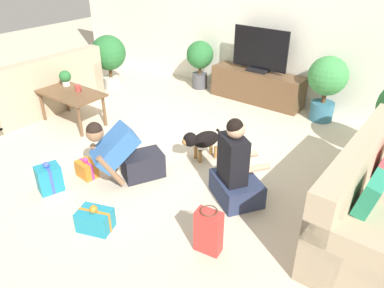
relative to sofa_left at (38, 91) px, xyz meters
name	(u,v)px	position (x,y,z in m)	size (l,w,h in m)	color
ground_plane	(156,159)	(2.44, -0.04, -0.31)	(16.00, 16.00, 0.00)	beige
wall_back	(267,16)	(2.44, 2.59, 0.99)	(8.40, 0.06, 2.60)	white
sofa_left	(38,91)	(0.00, 0.00, 0.00)	(0.82, 1.96, 0.84)	tan
sofa_right	(381,204)	(4.87, 0.23, 0.00)	(0.82, 1.96, 0.84)	tan
coffee_table	(71,96)	(0.81, 0.01, 0.11)	(0.97, 0.54, 0.47)	brown
tv_console	(257,87)	(2.50, 2.33, -0.05)	(1.51, 0.39, 0.50)	brown
tv	(260,53)	(2.50, 2.33, 0.50)	(0.92, 0.20, 0.67)	black
potted_plant_corner_left	(109,55)	(0.15, 1.33, 0.28)	(0.59, 0.59, 0.92)	beige
potted_plant_back_left	(200,59)	(1.40, 2.28, 0.22)	(0.47, 0.47, 0.83)	#4C4C51
potted_plant_back_right	(327,82)	(3.61, 2.28, 0.28)	(0.55, 0.55, 0.94)	#336B84
person_kneeling	(125,154)	(2.48, -0.56, 0.02)	(0.62, 0.81, 0.76)	#23232D
person_sitting	(235,173)	(3.60, -0.13, 0.01)	(0.65, 0.63, 0.91)	#283351
dog	(201,140)	(2.88, 0.29, -0.05)	(0.32, 0.53, 0.39)	black
gift_box_a	(49,178)	(1.98, -1.18, -0.16)	(0.26, 0.29, 0.35)	teal
gift_box_b	(95,220)	(2.83, -1.29, -0.20)	(0.36, 0.30, 0.26)	teal
gift_box_c	(87,169)	(2.08, -0.78, -0.21)	(0.24, 0.19, 0.24)	orange
gift_bag_a	(208,231)	(3.81, -0.89, -0.10)	(0.24, 0.16, 0.43)	red
mug	(78,88)	(0.88, 0.10, 0.21)	(0.12, 0.08, 0.09)	#B23D38
tabletop_plant	(65,77)	(0.55, 0.14, 0.29)	(0.17, 0.17, 0.22)	beige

